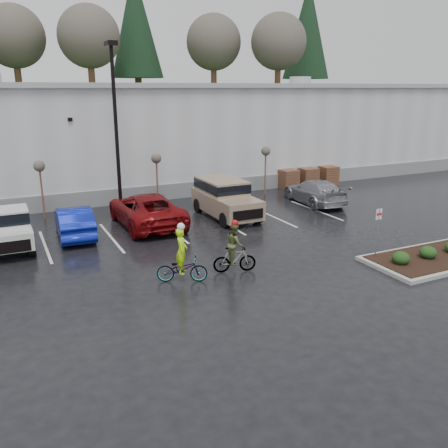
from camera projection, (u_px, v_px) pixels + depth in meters
name	position (u px, v px, depth m)	size (l,w,h in m)	color
ground	(303.00, 276.00, 18.14)	(120.00, 120.00, 0.00)	black
warehouse	(138.00, 132.00, 36.14)	(60.50, 15.50, 7.20)	silver
wooded_ridge	(84.00, 122.00, 56.21)	(80.00, 25.00, 6.00)	#233B18
lamppost	(115.00, 112.00, 25.26)	(0.50, 1.00, 9.22)	black
sapling_west	(40.00, 169.00, 25.27)	(0.60, 0.60, 3.20)	#4F2D1F
sapling_mid	(156.00, 161.00, 27.99)	(0.60, 0.60, 3.20)	#4F2D1F
sapling_east	(266.00, 154.00, 31.13)	(0.60, 0.60, 3.20)	#4F2D1F
pallet_stack_a	(288.00, 179.00, 33.61)	(1.20, 1.20, 1.35)	#4F2D1F
pallet_stack_b	(308.00, 177.00, 34.33)	(1.20, 1.20, 1.35)	#4F2D1F
pallet_stack_c	(328.00, 175.00, 35.08)	(1.20, 1.20, 1.35)	#4F2D1F
shrub_a	(401.00, 258.00, 18.83)	(0.70, 0.70, 0.52)	black
shrub_b	(428.00, 252.00, 19.46)	(0.70, 0.70, 0.52)	black
fire_lane_sign	(378.00, 227.00, 19.51)	(0.30, 0.05, 2.20)	gray
pickup_white	(5.00, 226.00, 21.19)	(2.10, 5.20, 1.96)	silver
car_blue	(74.00, 222.00, 22.74)	(1.57, 4.50, 1.48)	#0D1C99
car_red	(146.00, 209.00, 24.55)	(2.82, 6.11, 1.70)	maroon
suv_tan	(226.00, 199.00, 26.02)	(2.20, 5.10, 2.06)	gray
car_far_silver	(315.00, 192.00, 29.24)	(2.09, 5.15, 1.49)	#9A9BA1
cyclist_hivis	(182.00, 264.00, 17.42)	(1.97, 1.36, 2.26)	#3F3F44
cyclist_olive	(235.00, 253.00, 18.31)	(1.69, 0.90, 2.11)	#3F3F44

